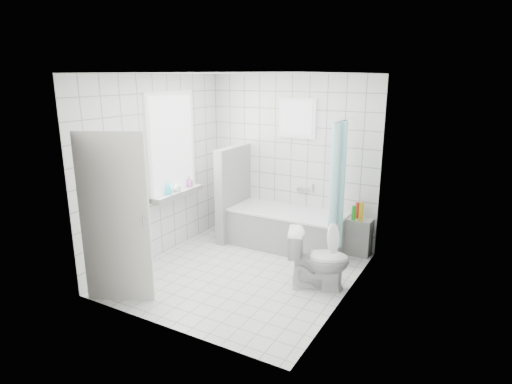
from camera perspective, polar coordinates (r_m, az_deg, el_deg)
The scene contains 19 objects.
ground at distance 5.88m, azimuth -1.82°, elevation -10.70°, with size 3.00×3.00×0.00m, color white.
ceiling at distance 5.29m, azimuth -2.07°, elevation 15.55°, with size 3.00×3.00×0.00m, color white.
wall_back at distance 6.74m, azimuth 4.68°, elevation 4.32°, with size 2.80×0.02×2.60m, color white.
wall_front at distance 4.27m, azimuth -12.39°, elevation -2.44°, with size 2.80×0.02×2.60m, color white.
wall_left at distance 6.26m, azimuth -13.00°, elevation 3.14°, with size 0.02×3.00×2.60m, color white.
wall_right at distance 4.88m, azimuth 12.28°, elevation -0.20°, with size 0.02×3.00×2.60m, color white.
window_left at distance 6.40m, azimuth -11.06°, elevation 6.24°, with size 0.01×0.90×1.40m, color white.
window_back at distance 6.56m, azimuth 5.44°, elevation 9.75°, with size 0.50×0.01×0.50m, color white.
window_sill at distance 6.52m, azimuth -10.43°, elevation -0.22°, with size 0.18×1.02×0.08m, color white.
door at distance 5.09m, azimuth -18.31°, elevation -3.52°, with size 0.04×0.80×2.00m, color silver.
bathtub at distance 6.62m, azimuth 4.19°, elevation -4.94°, with size 1.75×0.77×0.58m.
partition_wall at distance 6.87m, azimuth -3.04°, elevation -0.14°, with size 0.15×0.85×1.50m, color white.
tiled_ledge at distance 6.53m, azimuth 13.36°, elevation -5.79°, with size 0.40×0.24×0.55m, color white.
toilet at distance 5.40m, azimuth 8.29°, elevation -8.86°, with size 0.42×0.74×0.76m, color white.
curtain_rod at distance 5.93m, azimuth 11.67°, elevation 9.41°, with size 0.02×0.02×0.80m, color silver.
shower_curtain at distance 5.96m, azimuth 10.82°, elevation 0.68°, with size 0.14×0.48×1.78m, color #44C8C2, non-canonical shape.
tub_faucet at distance 6.71m, azimuth 6.27°, elevation 0.29°, with size 0.18×0.06×0.06m, color silver.
sill_bottles at distance 6.47m, azimuth -10.49°, elevation 0.84°, with size 0.17×0.61×0.19m.
ledge_bottles at distance 6.36m, azimuth 13.42°, elevation -2.54°, with size 0.17×0.18×0.28m.
Camera 1 is at (2.74, -4.52, 2.57)m, focal length 30.00 mm.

